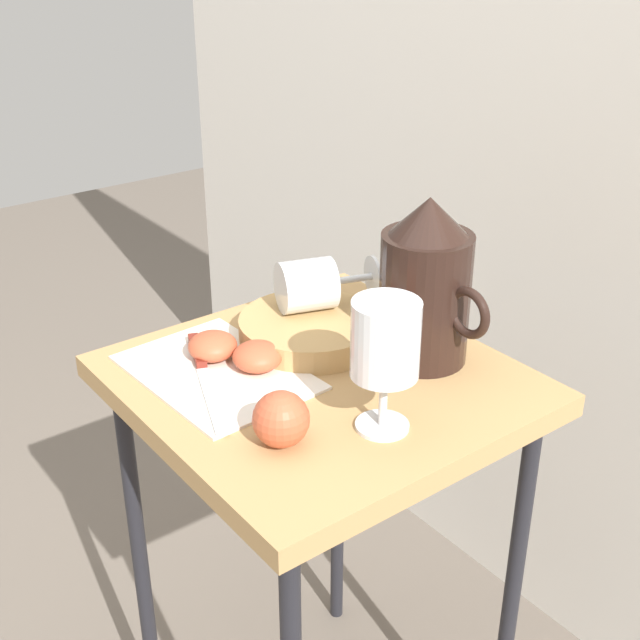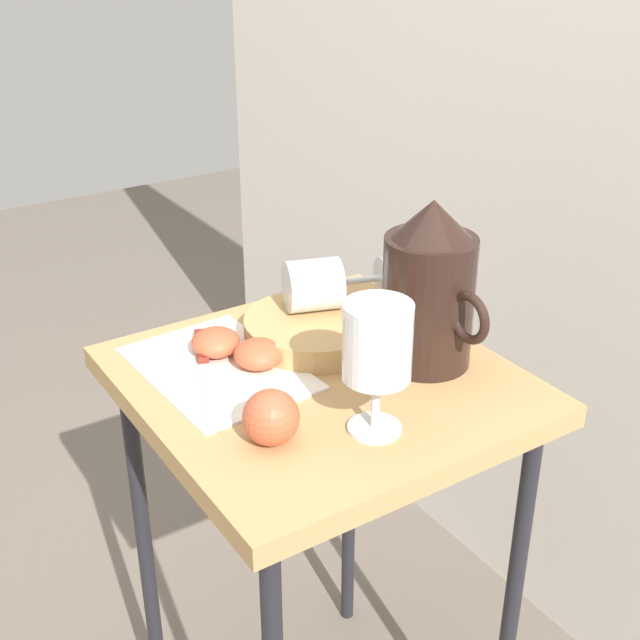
{
  "view_description": "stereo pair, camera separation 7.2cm",
  "coord_description": "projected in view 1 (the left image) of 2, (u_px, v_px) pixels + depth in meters",
  "views": [
    {
      "loc": [
        0.76,
        -0.58,
        1.26
      ],
      "look_at": [
        0.0,
        0.0,
        0.78
      ],
      "focal_mm": 47.83,
      "sensor_mm": 36.0,
      "label": 1
    },
    {
      "loc": [
        0.8,
        -0.52,
        1.26
      ],
      "look_at": [
        0.0,
        0.0,
        0.78
      ],
      "focal_mm": 47.83,
      "sensor_mm": 36.0,
      "label": 2
    }
  ],
  "objects": [
    {
      "name": "knife",
      "position": [
        202.0,
        367.0,
        1.11
      ],
      "size": [
        0.23,
        0.1,
        0.01
      ],
      "color": "silver",
      "rests_on": "linen_napkin"
    },
    {
      "name": "table",
      "position": [
        320.0,
        427.0,
        1.14
      ],
      "size": [
        0.48,
        0.47,
        0.7
      ],
      "color": "#AD8451",
      "rests_on": "ground_plane"
    },
    {
      "name": "pitcher",
      "position": [
        425.0,
        295.0,
        1.11
      ],
      "size": [
        0.17,
        0.12,
        0.23
      ],
      "color": "black",
      "rests_on": "table"
    },
    {
      "name": "linen_napkin",
      "position": [
        217.0,
        372.0,
        1.11
      ],
      "size": [
        0.26,
        0.19,
        0.0
      ],
      "primitive_type": "cube",
      "rotation": [
        0.0,
        0.0,
        0.05
      ],
      "color": "silver",
      "rests_on": "table"
    },
    {
      "name": "wine_glass_upright",
      "position": [
        385.0,
        346.0,
        0.95
      ],
      "size": [
        0.08,
        0.08,
        0.16
      ],
      "color": "silver",
      "rests_on": "table"
    },
    {
      "name": "apple_whole",
      "position": [
        281.0,
        419.0,
        0.95
      ],
      "size": [
        0.07,
        0.07,
        0.07
      ],
      "primitive_type": "sphere",
      "color": "#C15133",
      "rests_on": "table"
    },
    {
      "name": "curtain_drape",
      "position": [
        599.0,
        136.0,
        1.29
      ],
      "size": [
        2.4,
        0.03,
        1.87
      ],
      "primitive_type": "cube",
      "color": "silver",
      "rests_on": "ground_plane"
    },
    {
      "name": "apple_half_left",
      "position": [
        213.0,
        346.0,
        1.13
      ],
      "size": [
        0.07,
        0.07,
        0.04
      ],
      "primitive_type": "ellipsoid",
      "color": "#C15133",
      "rests_on": "linen_napkin"
    },
    {
      "name": "apple_half_right",
      "position": [
        258.0,
        356.0,
        1.11
      ],
      "size": [
        0.07,
        0.07,
        0.04
      ],
      "primitive_type": "ellipsoid",
      "color": "#C15133",
      "rests_on": "linen_napkin"
    },
    {
      "name": "basket_tray",
      "position": [
        310.0,
        329.0,
        1.19
      ],
      "size": [
        0.2,
        0.2,
        0.03
      ],
      "primitive_type": "cylinder",
      "color": "tan",
      "rests_on": "table"
    },
    {
      "name": "wine_glass_tipped_near",
      "position": [
        310.0,
        285.0,
        1.19
      ],
      "size": [
        0.11,
        0.15,
        0.07
      ],
      "color": "silver",
      "rests_on": "basket_tray"
    }
  ]
}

